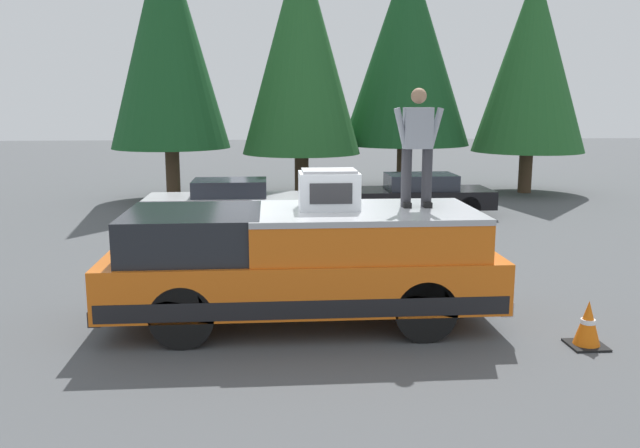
# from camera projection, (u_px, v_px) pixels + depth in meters

# --- Properties ---
(ground_plane) EXTENTS (90.00, 90.00, 0.00)m
(ground_plane) POSITION_uv_depth(u_px,v_px,m) (298.00, 312.00, 9.97)
(ground_plane) COLOR #4C4F51
(pickup_truck) EXTENTS (2.01, 5.54, 1.65)m
(pickup_truck) POSITION_uv_depth(u_px,v_px,m) (302.00, 264.00, 9.35)
(pickup_truck) COLOR orange
(pickup_truck) RESTS_ON ground
(compressor_unit) EXTENTS (0.65, 0.84, 0.56)m
(compressor_unit) POSITION_uv_depth(u_px,v_px,m) (329.00, 189.00, 9.27)
(compressor_unit) COLOR silver
(compressor_unit) RESTS_ON pickup_truck
(person_on_truck_bed) EXTENTS (0.29, 0.72, 1.69)m
(person_on_truck_bed) POSITION_uv_depth(u_px,v_px,m) (418.00, 144.00, 9.33)
(person_on_truck_bed) COLOR #333338
(person_on_truck_bed) RESTS_ON pickup_truck
(parked_car_black) EXTENTS (1.64, 4.10, 1.16)m
(parked_car_black) POSITION_uv_depth(u_px,v_px,m) (418.00, 195.00, 18.29)
(parked_car_black) COLOR black
(parked_car_black) RESTS_ON ground
(parked_car_silver) EXTENTS (1.64, 4.10, 1.16)m
(parked_car_silver) POSITION_uv_depth(u_px,v_px,m) (227.00, 202.00, 16.98)
(parked_car_silver) COLOR silver
(parked_car_silver) RESTS_ON ground
(traffic_cone) EXTENTS (0.47, 0.47, 0.62)m
(traffic_cone) POSITION_uv_depth(u_px,v_px,m) (588.00, 325.00, 8.51)
(traffic_cone) COLOR black
(traffic_cone) RESTS_ON ground
(conifer_far_left) EXTENTS (3.81, 3.81, 7.60)m
(conifer_far_left) POSITION_uv_depth(u_px,v_px,m) (532.00, 60.00, 22.12)
(conifer_far_left) COLOR #4C3826
(conifer_far_left) RESTS_ON ground
(conifer_left) EXTENTS (4.52, 4.52, 8.35)m
(conifer_left) POSITION_uv_depth(u_px,v_px,m) (407.00, 48.00, 22.90)
(conifer_left) COLOR #4C3826
(conifer_left) RESTS_ON ground
(conifer_center_left) EXTENTS (3.92, 3.92, 8.31)m
(conifer_center_left) POSITION_uv_depth(u_px,v_px,m) (301.00, 48.00, 21.31)
(conifer_center_left) COLOR #4C3826
(conifer_center_left) RESTS_ON ground
(conifer_center_right) EXTENTS (3.75, 3.75, 8.56)m
(conifer_center_right) POSITION_uv_depth(u_px,v_px,m) (167.00, 37.00, 20.38)
(conifer_center_right) COLOR #4C3826
(conifer_center_right) RESTS_ON ground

